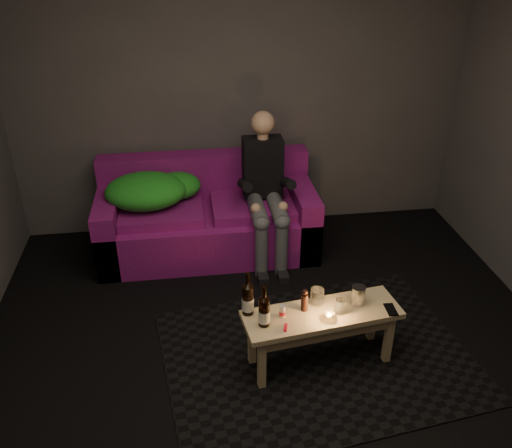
{
  "coord_description": "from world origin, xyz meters",
  "views": [
    {
      "loc": [
        -0.51,
        -2.4,
        2.56
      ],
      "look_at": [
        -0.01,
        1.15,
        0.57
      ],
      "focal_mm": 38.0,
      "sensor_mm": 36.0,
      "label": 1
    }
  ],
  "objects_px": {
    "person": "(265,186)",
    "beer_bottle_b": "(264,311)",
    "sofa": "(207,219)",
    "beer_bottle_a": "(248,299)",
    "steel_cup": "(358,295)",
    "coffee_table": "(322,321)"
  },
  "relations": [
    {
      "from": "steel_cup",
      "to": "person",
      "type": "bearing_deg",
      "value": 106.02
    },
    {
      "from": "beer_bottle_b",
      "to": "sofa",
      "type": "bearing_deg",
      "value": 98.66
    },
    {
      "from": "beer_bottle_a",
      "to": "coffee_table",
      "type": "bearing_deg",
      "value": -7.15
    },
    {
      "from": "coffee_table",
      "to": "beer_bottle_a",
      "type": "bearing_deg",
      "value": 172.85
    },
    {
      "from": "person",
      "to": "beer_bottle_b",
      "type": "distance_m",
      "value": 1.52
    },
    {
      "from": "beer_bottle_b",
      "to": "steel_cup",
      "type": "distance_m",
      "value": 0.64
    },
    {
      "from": "beer_bottle_b",
      "to": "steel_cup",
      "type": "relative_size",
      "value": 2.22
    },
    {
      "from": "coffee_table",
      "to": "steel_cup",
      "type": "distance_m",
      "value": 0.29
    },
    {
      "from": "beer_bottle_a",
      "to": "steel_cup",
      "type": "height_order",
      "value": "beer_bottle_a"
    },
    {
      "from": "person",
      "to": "steel_cup",
      "type": "bearing_deg",
      "value": -73.98
    },
    {
      "from": "person",
      "to": "beer_bottle_a",
      "type": "height_order",
      "value": "person"
    },
    {
      "from": "person",
      "to": "beer_bottle_b",
      "type": "xyz_separation_m",
      "value": [
        -0.24,
        -1.5,
        -0.13
      ]
    },
    {
      "from": "person",
      "to": "beer_bottle_a",
      "type": "distance_m",
      "value": 1.41
    },
    {
      "from": "steel_cup",
      "to": "beer_bottle_b",
      "type": "bearing_deg",
      "value": -168.5
    },
    {
      "from": "sofa",
      "to": "beer_bottle_b",
      "type": "distance_m",
      "value": 1.68
    },
    {
      "from": "beer_bottle_a",
      "to": "beer_bottle_b",
      "type": "bearing_deg",
      "value": -57.12
    },
    {
      "from": "person",
      "to": "beer_bottle_b",
      "type": "height_order",
      "value": "person"
    },
    {
      "from": "beer_bottle_a",
      "to": "beer_bottle_b",
      "type": "height_order",
      "value": "beer_bottle_a"
    },
    {
      "from": "person",
      "to": "coffee_table",
      "type": "bearing_deg",
      "value": -84.17
    },
    {
      "from": "beer_bottle_b",
      "to": "steel_cup",
      "type": "height_order",
      "value": "beer_bottle_b"
    },
    {
      "from": "sofa",
      "to": "beer_bottle_b",
      "type": "relative_size",
      "value": 6.61
    },
    {
      "from": "person",
      "to": "steel_cup",
      "type": "relative_size",
      "value": 9.79
    }
  ]
}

